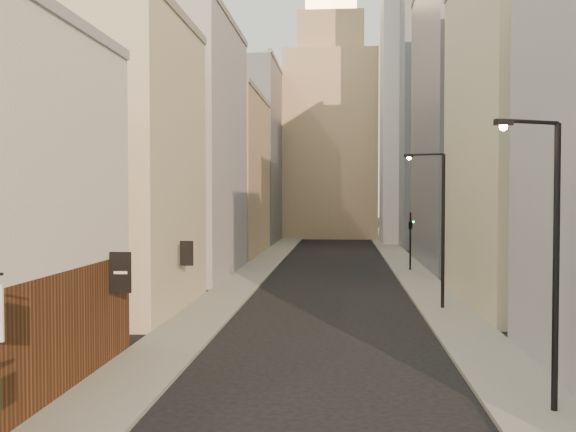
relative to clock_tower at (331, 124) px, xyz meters
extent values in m
cube|color=gray|center=(-5.50, -37.00, -17.56)|extent=(3.00, 140.00, 0.15)
cube|color=gray|center=(7.50, -37.00, -17.56)|extent=(3.00, 140.00, 0.15)
cube|color=black|center=(-6.30, -78.00, -14.03)|extent=(0.80, 0.08, 1.50)
cube|color=black|center=(-6.30, -68.00, -14.23)|extent=(0.70, 0.08, 1.30)
cube|color=#C0B490|center=(-11.00, -66.00, -9.63)|extent=(8.00, 12.00, 16.00)
cube|color=#9B9BA0|center=(-11.00, -50.00, -7.63)|extent=(8.00, 16.00, 20.00)
cube|color=tan|center=(-11.00, -32.00, -9.13)|extent=(8.00, 18.00, 17.00)
cube|color=gray|center=(-11.00, -12.00, -5.63)|extent=(8.00, 20.00, 24.00)
cube|color=#C0B490|center=(13.00, -62.00, -7.63)|extent=(8.00, 16.00, 20.00)
cube|color=gray|center=(13.00, -42.00, -4.63)|extent=(8.00, 20.00, 26.00)
cube|color=gray|center=(19.00, -14.00, 7.37)|extent=(20.00, 22.00, 50.00)
cube|color=tan|center=(0.00, 0.00, -3.63)|extent=(14.00, 14.00, 28.00)
cube|color=tan|center=(0.00, 0.00, 13.37)|extent=(10.00, 10.00, 6.00)
cylinder|color=#FFCC72|center=(0.00, 0.00, 18.87)|extent=(8.00, 8.00, 5.00)
cube|color=silver|center=(11.00, -14.00, -0.63)|extent=(8.00, 8.00, 34.00)
cylinder|color=black|center=(7.90, -81.61, -13.40)|extent=(0.19, 0.19, 8.47)
cylinder|color=black|center=(7.04, -82.00, -9.16)|extent=(1.76, 0.88, 0.11)
cube|color=black|center=(6.19, -82.39, -9.21)|extent=(0.56, 0.40, 0.17)
sphere|color=#F9983E|center=(6.19, -82.39, -9.33)|extent=(0.23, 0.23, 0.23)
cylinder|color=black|center=(7.36, -64.44, -13.28)|extent=(0.19, 0.19, 8.71)
cylinder|color=black|center=(6.44, -64.14, -8.93)|extent=(1.88, 0.71, 0.12)
cube|color=black|center=(5.52, -63.84, -8.97)|extent=(0.57, 0.37, 0.17)
sphere|color=#F9983E|center=(5.52, -63.84, -9.10)|extent=(0.23, 0.23, 0.23)
cylinder|color=black|center=(7.49, -46.20, -15.13)|extent=(0.16, 0.16, 5.00)
imported|color=black|center=(7.49, -46.20, -13.43)|extent=(0.70, 0.70, 1.25)
sphere|color=#19E533|center=(7.74, -46.20, -13.43)|extent=(0.16, 0.16, 0.16)
camera|label=1|loc=(1.72, -100.64, -11.24)|focal=40.00mm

